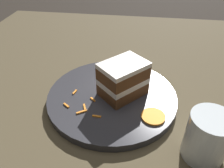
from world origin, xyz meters
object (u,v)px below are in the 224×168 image
plate (112,97)px  orange_garnish (153,116)px  cream_dollop (121,63)px  cake_slice (121,79)px  drinking_glass (206,140)px

plate → orange_garnish: 0.12m
orange_garnish → cream_dollop: bearing=-153.0°
cake_slice → cream_dollop: bearing=140.9°
plate → cake_slice: size_ratio=2.48×
cream_dollop → orange_garnish: size_ratio=0.96×
plate → cream_dollop: 0.11m
cream_dollop → orange_garnish: cream_dollop is taller
orange_garnish → cake_slice: bearing=-132.9°
plate → drinking_glass: 0.23m
cake_slice → orange_garnish: bearing=1.0°
cream_dollop → cake_slice: bearing=6.9°
plate → drinking_glass: (0.13, 0.19, 0.03)m
cream_dollop → orange_garnish: (0.17, 0.09, -0.02)m
cake_slice → drinking_glass: 0.21m
cream_dollop → drinking_glass: (0.24, 0.18, 0.00)m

